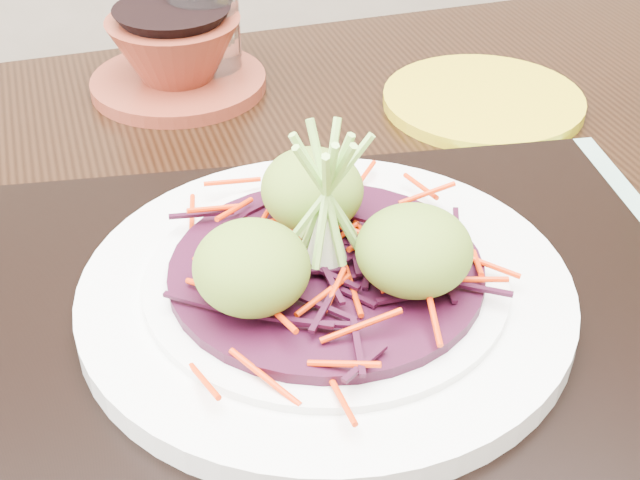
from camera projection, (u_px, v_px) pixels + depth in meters
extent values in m
cube|color=black|center=(271.00, 312.00, 0.57)|extent=(1.32, 0.98, 0.04)
cube|color=black|center=(608.00, 285.00, 1.21)|extent=(0.07, 0.07, 0.72)
cube|color=gray|center=(326.00, 331.00, 0.53)|extent=(0.50, 0.39, 0.00)
cube|color=black|center=(326.00, 315.00, 0.52)|extent=(0.44, 0.33, 0.02)
cylinder|color=white|center=(326.00, 292.00, 0.51)|extent=(0.28, 0.28, 0.02)
cylinder|color=white|center=(326.00, 279.00, 0.50)|extent=(0.21, 0.21, 0.01)
cylinder|color=#31091E|center=(326.00, 270.00, 0.50)|extent=(0.18, 0.18, 0.01)
ellipsoid|color=#537021|center=(252.00, 268.00, 0.46)|extent=(0.07, 0.07, 0.05)
ellipsoid|color=#537021|center=(414.00, 251.00, 0.47)|extent=(0.07, 0.07, 0.05)
ellipsoid|color=#537021|center=(313.00, 190.00, 0.52)|extent=(0.07, 0.07, 0.05)
cylinder|color=white|center=(205.00, 30.00, 0.79)|extent=(0.07, 0.07, 0.09)
cylinder|color=maroon|center=(179.00, 83.00, 0.79)|extent=(0.21, 0.21, 0.01)
cylinder|color=#BAA014|center=(483.00, 101.00, 0.76)|extent=(0.23, 0.23, 0.01)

